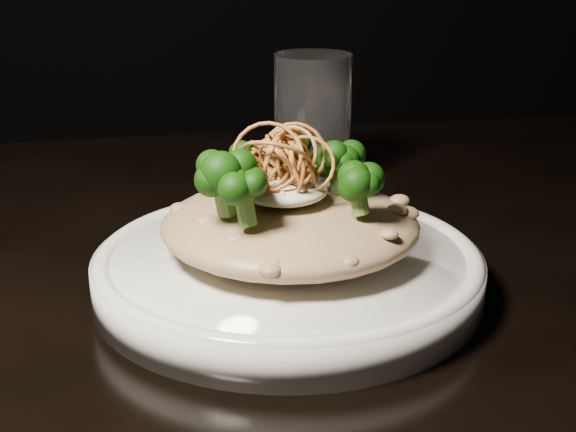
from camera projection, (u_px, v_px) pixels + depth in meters
name	position (u px, v px, depth m)	size (l,w,h in m)	color
table	(245.00, 355.00, 0.64)	(1.10, 0.80, 0.75)	black
plate	(288.00, 272.00, 0.55)	(0.27, 0.27, 0.03)	silver
risotto	(290.00, 225.00, 0.55)	(0.18, 0.18, 0.04)	brown
broccoli	(293.00, 173.00, 0.52)	(0.11, 0.11, 0.04)	black
cheese	(284.00, 189.00, 0.53)	(0.06, 0.06, 0.02)	white
shallots	(283.00, 153.00, 0.52)	(0.05, 0.05, 0.03)	brown
drinking_glass	(313.00, 122.00, 0.76)	(0.07, 0.07, 0.13)	white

